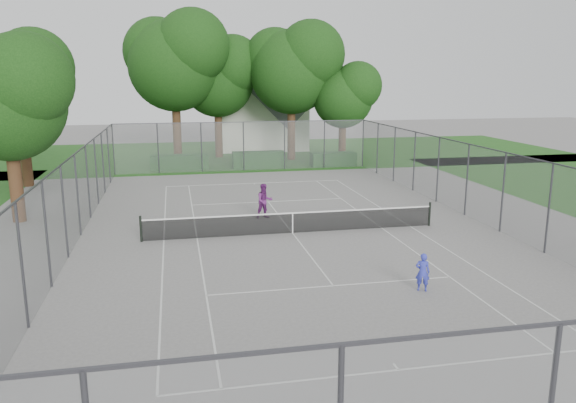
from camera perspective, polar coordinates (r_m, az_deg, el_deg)
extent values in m
plane|color=slate|center=(24.46, 0.47, -3.25)|extent=(120.00, 120.00, 0.00)
cube|color=#1C4C15|center=(49.71, -5.78, 4.83)|extent=(60.00, 20.00, 0.00)
cube|color=silver|center=(13.87, 11.15, -16.44)|extent=(10.97, 0.06, 0.01)
cube|color=silver|center=(35.86, -3.48, 1.86)|extent=(10.97, 0.06, 0.01)
cube|color=silver|center=(23.97, -12.50, -3.87)|extent=(0.06, 23.77, 0.01)
cube|color=silver|center=(26.11, 12.34, -2.50)|extent=(0.06, 23.77, 0.01)
cube|color=silver|center=(23.97, -9.22, -3.73)|extent=(0.06, 23.77, 0.01)
cube|color=silver|center=(25.60, 9.53, -2.69)|extent=(0.06, 23.77, 0.01)
cube|color=silver|center=(18.56, 4.62, -8.52)|extent=(8.23, 0.06, 0.01)
cube|color=silver|center=(30.55, -2.02, -0.02)|extent=(8.23, 0.06, 0.01)
cube|color=silver|center=(24.45, 0.47, -3.23)|extent=(0.06, 12.80, 0.01)
cube|color=silver|center=(13.99, 10.91, -16.16)|extent=(0.06, 0.30, 0.01)
cube|color=silver|center=(35.72, -3.44, 1.82)|extent=(0.06, 0.30, 0.01)
cylinder|color=black|center=(23.86, -14.72, -2.71)|extent=(0.10, 0.10, 1.10)
cylinder|color=black|center=(26.35, 14.19, -1.24)|extent=(0.10, 0.10, 1.10)
cube|color=black|center=(24.34, 0.47, -2.23)|extent=(12.67, 0.01, 0.86)
cube|color=silver|center=(24.22, 0.47, -1.18)|extent=(12.77, 0.03, 0.06)
cube|color=silver|center=(24.34, 0.47, -2.25)|extent=(0.05, 0.02, 0.88)
cylinder|color=#38383D|center=(40.52, -17.31, 5.06)|extent=(0.08, 0.08, 3.50)
cylinder|color=#38383D|center=(42.64, 7.62, 5.86)|extent=(0.08, 0.08, 3.50)
cube|color=slate|center=(40.61, -4.53, 5.60)|extent=(18.00, 0.02, 3.50)
cube|color=slate|center=(23.89, -21.15, -0.17)|extent=(0.02, 34.00, 3.50)
cube|color=slate|center=(27.33, 19.28, 1.50)|extent=(0.02, 34.00, 3.50)
cube|color=#38383D|center=(8.38, 25.92, -11.08)|extent=(18.00, 0.05, 0.05)
cube|color=#38383D|center=(40.43, -4.58, 8.06)|extent=(18.00, 0.05, 0.05)
cube|color=#38383D|center=(23.59, -21.48, 3.98)|extent=(0.05, 34.00, 0.05)
cube|color=#38383D|center=(27.07, 19.54, 5.14)|extent=(0.05, 34.00, 0.05)
cylinder|color=#3C2415|center=(45.99, -11.21, 7.17)|extent=(0.66, 0.66, 5.01)
sphere|color=black|center=(45.81, -11.49, 13.39)|extent=(7.12, 7.12, 7.12)
sphere|color=black|center=(44.82, -9.67, 15.31)|extent=(5.70, 5.70, 5.70)
sphere|color=black|center=(46.74, -13.13, 14.61)|extent=(5.34, 5.34, 5.34)
cylinder|color=#3C2415|center=(47.72, -7.06, 7.04)|extent=(0.63, 0.63, 4.25)
sphere|color=black|center=(47.50, -7.20, 12.14)|extent=(6.04, 6.04, 6.04)
sphere|color=black|center=(46.71, -5.64, 13.65)|extent=(4.83, 4.83, 4.83)
sphere|color=black|center=(48.18, -8.59, 13.18)|extent=(4.53, 4.53, 4.53)
cylinder|color=#3C2415|center=(45.95, 0.34, 7.19)|extent=(0.65, 0.65, 4.68)
sphere|color=black|center=(45.74, 0.35, 13.03)|extent=(6.66, 6.66, 6.66)
sphere|color=black|center=(45.09, 2.33, 14.71)|extent=(5.32, 5.32, 5.32)
sphere|color=black|center=(46.35, -1.32, 14.25)|extent=(4.99, 4.99, 4.99)
cylinder|color=#3C2415|center=(45.55, 5.53, 6.24)|extent=(0.59, 0.59, 3.34)
sphere|color=black|center=(45.30, 5.62, 10.43)|extent=(4.74, 4.74, 4.74)
sphere|color=black|center=(44.89, 7.10, 11.58)|extent=(3.80, 3.80, 3.80)
sphere|color=black|center=(45.62, 4.40, 11.36)|extent=(3.56, 3.56, 3.56)
cylinder|color=#3C2415|center=(38.21, -25.11, 4.42)|extent=(0.62, 0.62, 4.04)
sphere|color=black|center=(37.93, -25.68, 10.44)|extent=(5.74, 5.74, 5.74)
sphere|color=black|center=(36.83, -24.41, 12.32)|extent=(4.59, 4.59, 4.59)
sphere|color=black|center=(38.87, -27.01, 11.61)|extent=(4.31, 4.31, 4.31)
cylinder|color=#3C2415|center=(28.97, -25.92, 1.70)|extent=(0.60, 0.60, 3.67)
sphere|color=black|center=(28.59, -26.63, 8.91)|extent=(5.21, 5.21, 5.21)
sphere|color=black|center=(27.55, -25.13, 11.14)|extent=(4.17, 4.17, 4.17)
cube|color=#154115|center=(42.08, -10.97, 3.97)|extent=(4.18, 1.25, 1.04)
cube|color=#154115|center=(41.95, -3.02, 4.27)|extent=(3.84, 1.10, 1.21)
cube|color=#154115|center=(42.97, 4.60, 4.32)|extent=(3.40, 1.25, 1.02)
cube|color=silver|center=(53.00, -2.74, 8.57)|extent=(7.87, 5.90, 5.90)
cube|color=#55555A|center=(52.88, -2.77, 11.76)|extent=(7.79, 6.10, 7.79)
imported|color=#333ABF|center=(18.41, 13.52, -6.98)|extent=(0.53, 0.45, 1.24)
imported|color=#68246C|center=(26.89, -2.40, 0.05)|extent=(0.92, 0.78, 1.68)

